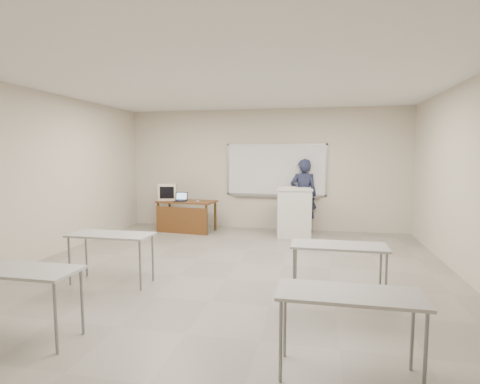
% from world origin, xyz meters
% --- Properties ---
extents(floor, '(7.00, 8.00, 0.01)m').
position_xyz_m(floor, '(0.00, 0.00, -0.01)').
color(floor, gray).
rests_on(floor, ground).
extents(whiteboard, '(2.48, 0.10, 1.31)m').
position_xyz_m(whiteboard, '(0.30, 3.97, 1.48)').
color(whiteboard, white).
rests_on(whiteboard, floor).
extents(student_desks, '(4.40, 2.20, 0.73)m').
position_xyz_m(student_desks, '(-0.00, -1.35, 0.67)').
color(student_desks, '#A09F9B').
rests_on(student_desks, floor).
extents(instructor_desk, '(1.38, 0.69, 0.75)m').
position_xyz_m(instructor_desk, '(-1.80, 3.17, 0.54)').
color(instructor_desk, '#5C2919').
rests_on(instructor_desk, floor).
extents(podium, '(0.79, 0.58, 1.11)m').
position_xyz_m(podium, '(0.80, 3.20, 0.56)').
color(podium, white).
rests_on(podium, floor).
extents(crt_monitor, '(0.45, 0.49, 0.42)m').
position_xyz_m(crt_monitor, '(-2.35, 3.40, 0.95)').
color(crt_monitor, beige).
rests_on(crt_monitor, instructor_desk).
extents(laptop, '(0.29, 0.27, 0.22)m').
position_xyz_m(laptop, '(-1.90, 3.15, 0.80)').
color(laptop, black).
rests_on(laptop, instructor_desk).
extents(mouse, '(0.10, 0.07, 0.04)m').
position_xyz_m(mouse, '(-1.46, 3.08, 0.77)').
color(mouse, silver).
rests_on(mouse, instructor_desk).
extents(keyboard, '(0.43, 0.16, 0.02)m').
position_xyz_m(keyboard, '(0.65, 3.28, 1.12)').
color(keyboard, beige).
rests_on(keyboard, podium).
extents(presenter, '(0.68, 0.48, 1.77)m').
position_xyz_m(presenter, '(0.99, 3.88, 0.89)').
color(presenter, black).
rests_on(presenter, floor).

